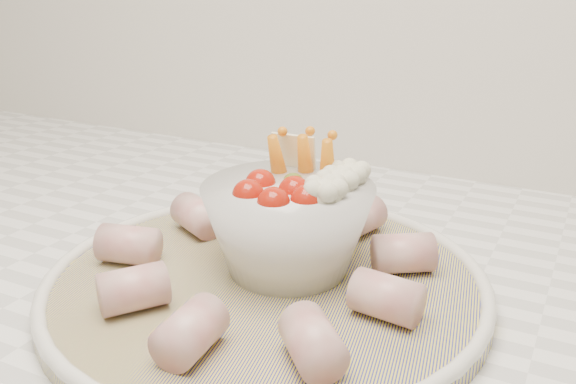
% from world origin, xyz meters
% --- Properties ---
extents(serving_platter, '(0.43, 0.43, 0.02)m').
position_xyz_m(serving_platter, '(-0.05, 1.38, 0.93)').
color(serving_platter, navy).
rests_on(serving_platter, kitchen_counter).
extents(veggie_bowl, '(0.15, 0.15, 0.11)m').
position_xyz_m(veggie_bowl, '(-0.03, 1.40, 0.98)').
color(veggie_bowl, silver).
rests_on(veggie_bowl, serving_platter).
extents(cured_meat_rolls, '(0.29, 0.29, 0.03)m').
position_xyz_m(cured_meat_rolls, '(-0.05, 1.38, 0.95)').
color(cured_meat_rolls, '#B95455').
rests_on(cured_meat_rolls, serving_platter).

